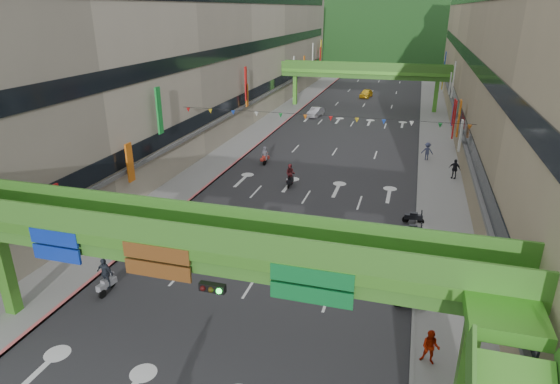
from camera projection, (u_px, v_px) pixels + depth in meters
road_slab at (348, 131)px, 61.03m from camera, size 18.00×140.00×0.02m
sidewalk_left at (268, 125)px, 63.85m from camera, size 4.00×140.00×0.15m
sidewalk_right at (436, 136)px, 58.17m from camera, size 4.00×140.00×0.15m
curb_left at (281, 126)px, 63.35m from camera, size 0.20×140.00×0.18m
curb_right at (420, 135)px, 58.66m from camera, size 0.20×140.00×0.18m
building_row_left at (210, 52)px, 62.45m from camera, size 12.80×95.00×19.00m
building_row_right at (520, 60)px, 52.69m from camera, size 12.80×95.00×19.00m
overpass_near at (216, 264)px, 19.00m from camera, size 28.00×12.27×7.10m
overpass_far at (364, 74)px, 72.47m from camera, size 28.00×2.20×7.10m
hill_left at (351, 54)px, 163.25m from camera, size 168.00×140.00×112.00m
hill_right at (468, 52)px, 170.82m from camera, size 208.00×176.00×128.00m
bunting_string at (318, 118)px, 40.97m from camera, size 26.00×0.36×0.47m
scooter_rider_mid at (290, 175)px, 41.58m from camera, size 0.86×1.60×2.10m
scooter_rider_left at (105, 276)px, 25.91m from camera, size 1.12×1.60×2.17m
scooter_rider_far at (265, 155)px, 47.80m from camera, size 0.81×1.58×1.83m
parked_scooter_row at (412, 252)px, 29.61m from camera, size 1.60×11.55×1.08m
car_silver at (316, 112)px, 68.80m from camera, size 2.11×4.29×1.35m
car_yellow at (366, 93)px, 83.59m from camera, size 2.27×4.41×1.43m
pedestrian_red at (430, 350)px, 20.65m from camera, size 0.91×0.77×1.66m
pedestrian_dark at (454, 170)px, 43.29m from camera, size 1.17×0.86×1.84m
pedestrian_blue at (427, 152)px, 48.67m from camera, size 0.87×0.58×1.83m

